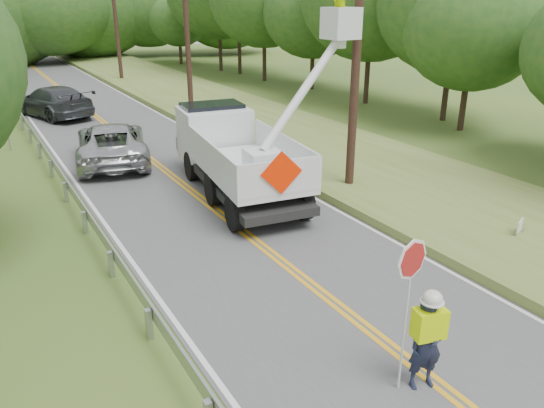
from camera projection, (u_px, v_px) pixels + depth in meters
ground at (437, 384)px, 9.64m from camera, size 140.00×140.00×0.00m
road at (170, 175)px, 20.87m from camera, size 7.20×96.00×0.03m
guardrail at (57, 171)px, 19.51m from camera, size 0.18×48.00×0.77m
utility_poles at (244, 28)px, 23.69m from camera, size 1.60×43.30×10.00m
tall_grass_verge at (317, 147)px, 24.15m from camera, size 7.00×96.00×0.30m
treeline_horizon at (13, 7)px, 52.57m from camera, size 55.31×14.55×12.17m
flagger at (427, 336)px, 9.21m from camera, size 1.16×0.58×2.98m
bucket_truck at (235, 142)px, 19.10m from camera, size 5.22×8.05×7.47m
suv_silver at (112, 143)px, 22.15m from camera, size 4.02×6.44×1.66m
suv_darkgrey at (53, 101)px, 30.50m from camera, size 4.25×6.52×1.76m
stop_sign_permanent at (5, 121)px, 23.56m from camera, size 0.42×0.22×2.13m
yard_sign at (520, 227)px, 14.94m from camera, size 0.47×0.22×0.72m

